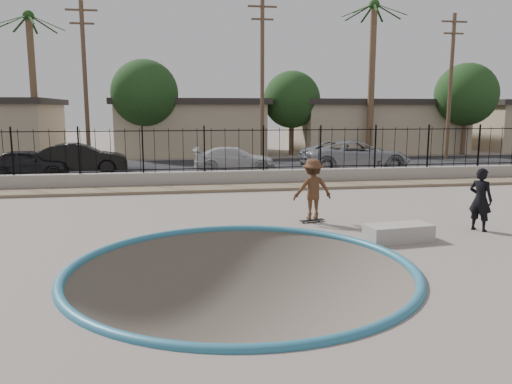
{
  "coord_description": "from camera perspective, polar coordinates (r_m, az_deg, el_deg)",
  "views": [
    {
      "loc": [
        -1.29,
        -10.49,
        3.15
      ],
      "look_at": [
        0.79,
        2.0,
        1.06
      ],
      "focal_mm": 35.0,
      "sensor_mm": 36.0,
      "label": 1
    }
  ],
  "objects": [
    {
      "name": "ground",
      "position": [
        22.92,
        -6.08,
        -1.35
      ],
      "size": [
        120.0,
        120.0,
        2.2
      ],
      "primitive_type": "cube",
      "color": "gray",
      "rests_on": "ground"
    },
    {
      "name": "bowl_pit",
      "position": [
        10.08,
        -1.66,
        -8.83
      ],
      "size": [
        6.84,
        6.84,
        1.8
      ],
      "primitive_type": null,
      "color": "#4B4139",
      "rests_on": "ground"
    },
    {
      "name": "coping_ring",
      "position": [
        10.08,
        -1.66,
        -8.83
      ],
      "size": [
        7.04,
        7.04,
        0.2
      ],
      "primitive_type": "torus",
      "color": "teal",
      "rests_on": "ground"
    },
    {
      "name": "rock_strip",
      "position": [
        19.97,
        -5.65,
        0.43
      ],
      "size": [
        42.0,
        1.6,
        0.11
      ],
      "primitive_type": "cube",
      "color": "#8C7A5B",
      "rests_on": "ground"
    },
    {
      "name": "retaining_wall",
      "position": [
        21.02,
        -5.87,
        1.55
      ],
      "size": [
        42.0,
        0.45,
        0.6
      ],
      "primitive_type": "cube",
      "color": "gray",
      "rests_on": "ground"
    },
    {
      "name": "fence",
      "position": [
        20.89,
        -5.92,
        4.81
      ],
      "size": [
        40.0,
        0.04,
        1.8
      ],
      "color": "black",
      "rests_on": "retaining_wall"
    },
    {
      "name": "street",
      "position": [
        27.69,
        -6.75,
        2.83
      ],
      "size": [
        90.0,
        8.0,
        0.04
      ],
      "primitive_type": "cube",
      "color": "black",
      "rests_on": "ground"
    },
    {
      "name": "house_center",
      "position": [
        37.03,
        -7.53,
        7.49
      ],
      "size": [
        10.6,
        8.6,
        3.9
      ],
      "color": "tan",
      "rests_on": "ground"
    },
    {
      "name": "house_east",
      "position": [
        40.04,
        13.1,
        7.46
      ],
      "size": [
        12.6,
        8.6,
        3.9
      ],
      "color": "tan",
      "rests_on": "ground"
    },
    {
      "name": "palm_mid",
      "position": [
        35.74,
        -24.32,
        14.26
      ],
      "size": [
        2.3,
        2.3,
        9.3
      ],
      "color": "brown",
      "rests_on": "ground"
    },
    {
      "name": "palm_right",
      "position": [
        35.35,
        13.2,
        15.94
      ],
      "size": [
        2.3,
        2.3,
        10.3
      ],
      "color": "brown",
      "rests_on": "ground"
    },
    {
      "name": "utility_pole_left",
      "position": [
        29.9,
        -18.94,
        11.87
      ],
      "size": [
        1.7,
        0.24,
        9.0
      ],
      "color": "#473323",
      "rests_on": "ground"
    },
    {
      "name": "utility_pole_mid",
      "position": [
        30.01,
        0.72,
        12.84
      ],
      "size": [
        1.7,
        0.24,
        9.5
      ],
      "color": "#473323",
      "rests_on": "ground"
    },
    {
      "name": "utility_pole_right",
      "position": [
        34.22,
        21.33,
        11.36
      ],
      "size": [
        1.7,
        0.24,
        9.0
      ],
      "color": "#473323",
      "rests_on": "ground"
    },
    {
      "name": "street_tree_left",
      "position": [
        33.54,
        -12.62,
        10.94
      ],
      "size": [
        4.32,
        4.32,
        6.36
      ],
      "color": "#473323",
      "rests_on": "ground"
    },
    {
      "name": "street_tree_mid",
      "position": [
        35.47,
        4.11,
        10.48
      ],
      "size": [
        3.96,
        3.96,
        5.83
      ],
      "color": "#473323",
      "rests_on": "ground"
    },
    {
      "name": "street_tree_right",
      "position": [
        38.31,
        22.89,
        10.22
      ],
      "size": [
        4.32,
        4.32,
        6.36
      ],
      "color": "#473323",
      "rests_on": "ground"
    },
    {
      "name": "skater",
      "position": [
        14.09,
        6.49,
        -0.06
      ],
      "size": [
        1.13,
        0.68,
        1.7
      ],
      "primitive_type": "imported",
      "rotation": [
        0.0,
        0.0,
        3.18
      ],
      "color": "brown",
      "rests_on": "ground"
    },
    {
      "name": "skateboard",
      "position": [
        14.24,
        6.43,
        -3.24
      ],
      "size": [
        0.75,
        0.35,
        0.06
      ],
      "rotation": [
        0.0,
        0.0,
        0.24
      ],
      "color": "black",
      "rests_on": "ground"
    },
    {
      "name": "videographer",
      "position": [
        14.29,
        24.27,
        -0.79
      ],
      "size": [
        0.66,
        0.72,
        1.66
      ],
      "primitive_type": "imported",
      "rotation": [
        0.0,
        0.0,
        2.12
      ],
      "color": "black",
      "rests_on": "ground"
    },
    {
      "name": "concrete_ledge",
      "position": [
        12.63,
        15.97,
        -4.48
      ],
      "size": [
        1.67,
        0.88,
        0.4
      ],
      "primitive_type": "cube",
      "rotation": [
        0.0,
        0.0,
        0.11
      ],
      "color": "#A39A90",
      "rests_on": "ground"
    },
    {
      "name": "car_a",
      "position": [
        25.96,
        -24.55,
        3.07
      ],
      "size": [
        3.76,
        1.52,
        1.28
      ],
      "primitive_type": "imported",
      "rotation": [
        0.0,
        0.0,
        1.57
      ],
      "color": "black",
      "rests_on": "street"
    },
    {
      "name": "car_b",
      "position": [
        25.99,
        -19.5,
        3.62
      ],
      "size": [
        4.65,
        1.98,
        1.49
      ],
      "primitive_type": "imported",
      "rotation": [
        0.0,
        0.0,
        1.66
      ],
      "color": "black",
      "rests_on": "street"
    },
    {
      "name": "car_c",
      "position": [
        25.8,
        -2.47,
        3.81
      ],
      "size": [
        4.34,
        2.11,
        1.22
      ],
      "primitive_type": "imported",
      "rotation": [
        0.0,
        0.0,
        1.47
      ],
      "color": "silver",
      "rests_on": "street"
    },
    {
      "name": "car_d",
      "position": [
        26.3,
        11.3,
        4.12
      ],
      "size": [
        5.7,
        2.76,
        1.56
      ],
      "primitive_type": "imported",
      "rotation": [
        0.0,
        0.0,
        1.6
      ],
      "color": "#909398",
      "rests_on": "street"
    }
  ]
}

